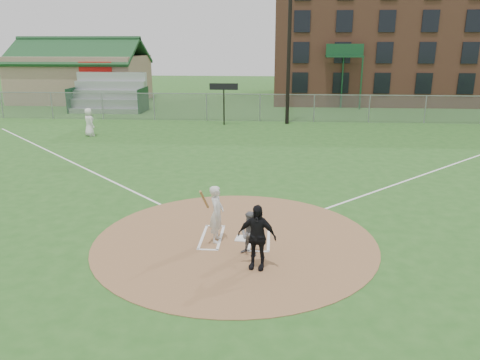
# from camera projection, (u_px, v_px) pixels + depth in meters

# --- Properties ---
(ground) EXTENTS (140.00, 140.00, 0.00)m
(ground) POSITION_uv_depth(u_px,v_px,m) (235.00, 240.00, 13.99)
(ground) COLOR #27581E
(ground) RESTS_ON ground
(dirt_circle) EXTENTS (8.40, 8.40, 0.02)m
(dirt_circle) POSITION_uv_depth(u_px,v_px,m) (235.00, 240.00, 13.99)
(dirt_circle) COLOR #976D47
(dirt_circle) RESTS_ON ground
(home_plate) EXTENTS (0.50, 0.50, 0.03)m
(home_plate) POSITION_uv_depth(u_px,v_px,m) (243.00, 239.00, 14.04)
(home_plate) COLOR white
(home_plate) RESTS_ON dirt_circle
(foul_line_first) EXTENTS (17.04, 17.04, 0.01)m
(foul_line_first) POSITION_uv_depth(u_px,v_px,m) (442.00, 168.00, 21.96)
(foul_line_first) COLOR white
(foul_line_first) RESTS_ON ground
(foul_line_third) EXTENTS (17.04, 17.04, 0.01)m
(foul_line_third) POSITION_uv_depth(u_px,v_px,m) (70.00, 161.00, 23.24)
(foul_line_third) COLOR white
(foul_line_third) RESTS_ON ground
(catcher) EXTENTS (0.75, 0.68, 1.26)m
(catcher) POSITION_uv_depth(u_px,v_px,m) (251.00, 234.00, 12.84)
(catcher) COLOR slate
(catcher) RESTS_ON dirt_circle
(umpire) EXTENTS (1.09, 0.62, 1.74)m
(umpire) POSITION_uv_depth(u_px,v_px,m) (257.00, 237.00, 12.03)
(umpire) COLOR black
(umpire) RESTS_ON dirt_circle
(ondeck_player) EXTENTS (1.01, 0.99, 1.75)m
(ondeck_player) POSITION_uv_depth(u_px,v_px,m) (89.00, 122.00, 29.26)
(ondeck_player) COLOR white
(ondeck_player) RESTS_ON ground
(batters_boxes) EXTENTS (2.08, 1.88, 0.01)m
(batters_boxes) POSITION_uv_depth(u_px,v_px,m) (235.00, 238.00, 14.13)
(batters_boxes) COLOR white
(batters_boxes) RESTS_ON dirt_circle
(batter_at_plate) EXTENTS (0.64, 1.03, 1.78)m
(batter_at_plate) POSITION_uv_depth(u_px,v_px,m) (217.00, 214.00, 13.67)
(batter_at_plate) COLOR silver
(batter_at_plate) RESTS_ON dirt_circle
(outfield_fence) EXTENTS (56.08, 0.08, 2.03)m
(outfield_fence) POSITION_uv_depth(u_px,v_px,m) (260.00, 108.00, 34.74)
(outfield_fence) COLOR slate
(outfield_fence) RESTS_ON ground
(bleachers) EXTENTS (6.08, 3.20, 3.20)m
(bleachers) POSITION_uv_depth(u_px,v_px,m) (108.00, 93.00, 39.52)
(bleachers) COLOR #B7BABF
(bleachers) RESTS_ON ground
(clubhouse) EXTENTS (12.20, 8.71, 6.23)m
(clubhouse) POSITION_uv_depth(u_px,v_px,m) (82.00, 77.00, 46.14)
(clubhouse) COLOR tan
(clubhouse) RESTS_ON ground
(brick_warehouse) EXTENTS (30.00, 17.17, 15.00)m
(brick_warehouse) POSITION_uv_depth(u_px,v_px,m) (425.00, 23.00, 47.02)
(brick_warehouse) COLOR brown
(brick_warehouse) RESTS_ON ground
(light_pole) EXTENTS (1.20, 0.30, 12.22)m
(light_pole) POSITION_uv_depth(u_px,v_px,m) (290.00, 28.00, 32.05)
(light_pole) COLOR black
(light_pole) RESTS_ON ground
(scoreboard_sign) EXTENTS (2.00, 0.10, 2.93)m
(scoreboard_sign) POSITION_uv_depth(u_px,v_px,m) (224.00, 91.00, 32.81)
(scoreboard_sign) COLOR black
(scoreboard_sign) RESTS_ON ground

